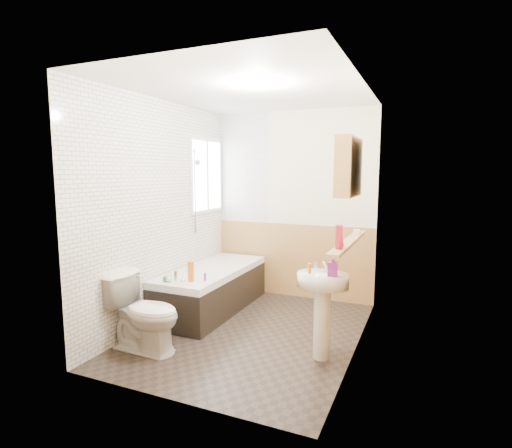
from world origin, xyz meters
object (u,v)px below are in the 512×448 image
at_px(bathtub, 212,288).
at_px(medicine_cabinet, 348,167).
at_px(toilet, 144,313).
at_px(pine_shelf, 348,242).
at_px(sink, 322,298).

xyz_separation_m(bathtub, medicine_cabinet, (1.74, -0.60, 1.47)).
bearing_deg(toilet, medicine_cabinet, -67.69).
distance_m(bathtub, pine_shelf, 2.05).
xyz_separation_m(bathtub, pine_shelf, (1.77, -0.64, 0.80)).
relative_size(bathtub, toilet, 2.30).
distance_m(toilet, sink, 1.69).
height_order(bathtub, sink, sink).
bearing_deg(sink, bathtub, 153.31).
relative_size(sink, pine_shelf, 0.69).
distance_m(bathtub, medicine_cabinet, 2.36).
height_order(pine_shelf, medicine_cabinet, medicine_cabinet).
bearing_deg(toilet, pine_shelf, -69.05).
distance_m(sink, medicine_cabinet, 1.20).
relative_size(pine_shelf, medicine_cabinet, 2.27).
bearing_deg(toilet, bathtub, 0.78).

